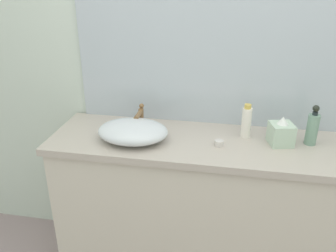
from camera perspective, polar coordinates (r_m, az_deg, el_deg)
bathroom_wall_rear at (r=2.02m, az=9.70°, el=11.11°), size 6.00×0.06×2.60m
vanity_counter at (r=2.12m, az=5.10°, el=-13.41°), size 1.65×0.51×0.91m
wall_mirror_panel at (r=1.94m, az=7.13°, el=18.24°), size 1.52×0.01×1.28m
sink_basin at (r=1.86m, az=-5.75°, el=-0.86°), size 0.38×0.29×0.10m
faucet at (r=1.99m, az=-4.56°, el=1.74°), size 0.03×0.14×0.14m
soap_dispenser at (r=1.94m, az=22.50°, el=-0.27°), size 0.06×0.06×0.22m
lotion_bottle at (r=1.92m, az=12.66°, el=0.68°), size 0.05×0.05×0.19m
tissue_box at (r=1.90m, az=17.98°, el=-1.04°), size 0.14×0.14×0.15m
candle_jar at (r=1.83m, az=8.31°, el=-2.77°), size 0.05×0.05×0.03m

